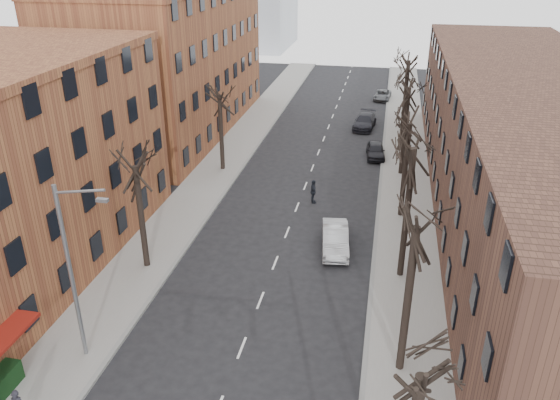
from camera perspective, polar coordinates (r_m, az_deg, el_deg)
The scene contains 17 objects.
sidewalk_left at distance 48.92m, azimuth -6.09°, elevation 3.70°, with size 4.00×90.00×0.15m, color gray.
sidewalk_right at distance 46.92m, azimuth 12.95°, elevation 2.20°, with size 4.00×90.00×0.15m, color gray.
building_left_far at distance 57.80m, azimuth -11.56°, elevation 13.90°, with size 12.00×28.00×14.00m, color brown.
building_right at distance 41.67m, azimuth 24.71°, elevation 4.77°, with size 12.00×50.00×10.00m, color #523326.
tree_right_b at distance 27.21m, azimuth 12.35°, elevation -16.91°, with size 5.20×5.20×10.80m, color black, non-canonical shape.
tree_right_c at distance 33.60m, azimuth 12.40°, elevation -7.78°, with size 5.20×5.20×11.60m, color black, non-canonical shape.
tree_right_d at distance 40.57m, azimuth 12.43°, elevation -1.67°, with size 5.20×5.20×10.00m, color black, non-canonical shape.
tree_right_e at distance 47.86m, azimuth 12.45°, elevation 2.62°, with size 5.20×5.20×10.80m, color black, non-canonical shape.
tree_right_f at distance 55.34m, azimuth 12.47°, elevation 5.76°, with size 5.20×5.20×11.60m, color black, non-canonical shape.
tree_left_a at distance 34.68m, azimuth -13.68°, elevation -6.79°, with size 5.20×5.20×9.50m, color black, non-canonical shape.
tree_left_b at distance 47.95m, azimuth -5.98°, elevation 3.15°, with size 5.20×5.20×9.50m, color black, non-canonical shape.
streetlight at distance 25.98m, azimuth -20.81°, elevation -6.61°, with size 2.45×0.22×9.03m.
silver_sedan at distance 35.32m, azimuth 5.79°, elevation -4.04°, with size 1.63×4.66×1.54m, color #A3A5A9.
parked_car_near at distance 51.09m, azimuth 9.95°, elevation 5.13°, with size 1.59×3.95×1.35m, color black.
parked_car_mid at distance 59.30m, azimuth 8.85°, elevation 8.12°, with size 2.03×4.98×1.45m, color black.
parked_car_far at distance 70.97m, azimuth 10.65°, elevation 10.73°, with size 1.90×4.12×1.14m, color #53565A.
pedestrian_crossing at distance 41.33m, azimuth 3.50°, elevation 0.88°, with size 1.10×0.46×1.87m, color black.
Camera 1 is at (6.01, -8.28, 18.07)m, focal length 35.00 mm.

